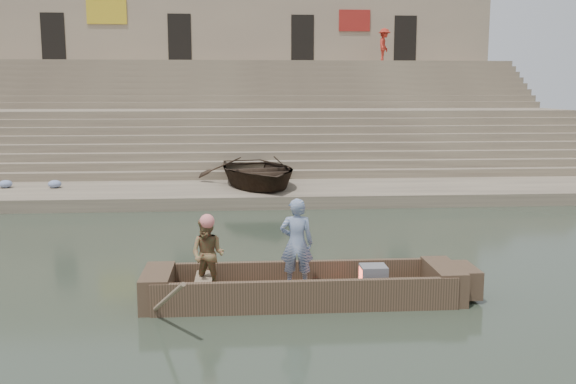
{
  "coord_description": "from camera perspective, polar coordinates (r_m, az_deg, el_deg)",
  "views": [
    {
      "loc": [
        1.32,
        -13.6,
        3.74
      ],
      "look_at": [
        2.41,
        0.82,
        1.4
      ],
      "focal_mm": 40.03,
      "sensor_mm": 36.0,
      "label": 1
    }
  ],
  "objects": [
    {
      "name": "television",
      "position": [
        11.65,
        7.53,
        -7.44
      ],
      "size": [
        0.46,
        0.42,
        0.4
      ],
      "color": "slate",
      "rests_on": "main_rowboat"
    },
    {
      "name": "ghat_steps",
      "position": [
        30.88,
        -6.8,
        5.52
      ],
      "size": [
        32.0,
        11.0,
        5.2
      ],
      "color": "gray",
      "rests_on": "ground"
    },
    {
      "name": "cloth_bundles",
      "position": [
        23.47,
        -21.93,
        0.66
      ],
      "size": [
        2.11,
        0.58,
        0.26
      ],
      "color": "#3F5999",
      "rests_on": "lower_landing"
    },
    {
      "name": "beached_rowboat",
      "position": [
        22.16,
        -2.78,
        1.86
      ],
      "size": [
        4.55,
        5.65,
        1.04
      ],
      "primitive_type": "imported",
      "rotation": [
        0.0,
        0.0,
        0.21
      ],
      "color": "#2D2116",
      "rests_on": "lower_landing"
    },
    {
      "name": "mid_landing",
      "position": [
        29.22,
        -6.92,
        4.53
      ],
      "size": [
        32.0,
        3.0,
        2.8
      ],
      "primitive_type": "cube",
      "color": "gray",
      "rests_on": "ground"
    },
    {
      "name": "rowboat_trim",
      "position": [
        11.51,
        2.38,
        -8.16
      ],
      "size": [
        6.04,
        2.63,
        1.97
      ],
      "color": "brown",
      "rests_on": "ground"
    },
    {
      "name": "pedestrian",
      "position": [
        36.84,
        8.54,
        12.78
      ],
      "size": [
        1.09,
        1.35,
        1.82
      ],
      "primitive_type": "imported",
      "rotation": [
        0.0,
        0.0,
        1.17
      ],
      "color": "#B22B1E",
      "rests_on": "upper_landing"
    },
    {
      "name": "standing_man",
      "position": [
        11.39,
        0.77,
        -4.57
      ],
      "size": [
        0.63,
        0.45,
        1.62
      ],
      "primitive_type": "imported",
      "rotation": [
        0.0,
        0.0,
        3.04
      ],
      "color": "navy",
      "rests_on": "main_rowboat"
    },
    {
      "name": "main_rowboat",
      "position": [
        11.56,
        1.33,
        -9.11
      ],
      "size": [
        5.0,
        1.3,
        0.22
      ],
      "primitive_type": "cube",
      "color": "brown",
      "rests_on": "ground"
    },
    {
      "name": "upper_landing",
      "position": [
        36.14,
        -6.47,
        7.32
      ],
      "size": [
        32.0,
        3.0,
        5.2
      ],
      "primitive_type": "cube",
      "color": "gray",
      "rests_on": "ground"
    },
    {
      "name": "building_wall",
      "position": [
        40.16,
        -6.34,
        11.79
      ],
      "size": [
        32.0,
        5.07,
        11.2
      ],
      "color": "tan",
      "rests_on": "ground"
    },
    {
      "name": "ground",
      "position": [
        14.16,
        -9.56,
        -6.25
      ],
      "size": [
        120.0,
        120.0,
        0.0
      ],
      "primitive_type": "plane",
      "color": "#2A3527",
      "rests_on": "ground"
    },
    {
      "name": "lower_landing",
      "position": [
        21.93,
        -7.71,
        -0.18
      ],
      "size": [
        32.0,
        4.0,
        0.4
      ],
      "primitive_type": "cube",
      "color": "gray",
      "rests_on": "ground"
    },
    {
      "name": "rowing_man",
      "position": [
        11.33,
        -7.14,
        -5.54
      ],
      "size": [
        0.77,
        0.69,
        1.3
      ],
      "primitive_type": "imported",
      "rotation": [
        0.0,
        0.0,
        -0.37
      ],
      "color": "#2B823F",
      "rests_on": "main_rowboat"
    }
  ]
}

